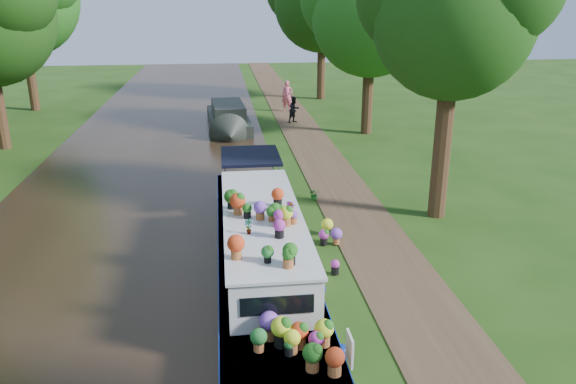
{
  "coord_description": "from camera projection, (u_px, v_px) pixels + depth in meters",
  "views": [
    {
      "loc": [
        -3.16,
        -13.61,
        6.81
      ],
      "look_at": [
        -1.24,
        2.21,
        1.3
      ],
      "focal_mm": 35.0,
      "sensor_mm": 36.0,
      "label": 1
    }
  ],
  "objects": [
    {
      "name": "canal_water",
      "position": [
        118.0,
        273.0,
        14.67
      ],
      "size": [
        10.0,
        100.0,
        0.02
      ],
      "primitive_type": "cube",
      "color": "black",
      "rests_on": "ground"
    },
    {
      "name": "second_boat",
      "position": [
        228.0,
        118.0,
        30.83
      ],
      "size": [
        2.45,
        7.37,
        1.41
      ],
      "rotation": [
        0.0,
        0.0,
        0.06
      ],
      "color": "black",
      "rests_on": "canal_water"
    },
    {
      "name": "towpath",
      "position": [
        385.0,
        258.0,
        15.49
      ],
      "size": [
        2.2,
        100.0,
        0.03
      ],
      "primitive_type": "cube",
      "color": "#453220",
      "rests_on": "ground"
    },
    {
      "name": "ground",
      "position": [
        343.0,
        261.0,
        15.36
      ],
      "size": [
        100.0,
        100.0,
        0.0
      ],
      "primitive_type": "plane",
      "color": "#1D3D0F",
      "rests_on": "ground"
    },
    {
      "name": "tree_near_mid",
      "position": [
        371.0,
        6.0,
        27.92
      ],
      "size": [
        6.9,
        6.6,
        9.4
      ],
      "color": "#341F11",
      "rests_on": "ground"
    },
    {
      "name": "verge_plant",
      "position": [
        314.0,
        194.0,
        19.99
      ],
      "size": [
        0.39,
        0.34,
        0.41
      ],
      "primitive_type": "imported",
      "rotation": [
        0.0,
        0.0,
        -0.04
      ],
      "color": "#1F671F",
      "rests_on": "ground"
    },
    {
      "name": "pedestrian_pink",
      "position": [
        287.0,
        96.0,
        35.36
      ],
      "size": [
        0.8,
        0.65,
        1.91
      ],
      "primitive_type": "imported",
      "rotation": [
        0.0,
        0.0,
        -0.31
      ],
      "color": "#D2567E",
      "rests_on": "towpath"
    },
    {
      "name": "plant_boat",
      "position": [
        263.0,
        252.0,
        13.92
      ],
      "size": [
        2.29,
        13.52,
        2.3
      ],
      "color": "silver",
      "rests_on": "canal_water"
    },
    {
      "name": "pedestrian_dark",
      "position": [
        294.0,
        110.0,
        32.17
      ],
      "size": [
        0.91,
        0.87,
        1.49
      ],
      "primitive_type": "imported",
      "rotation": [
        0.0,
        0.0,
        0.59
      ],
      "color": "black",
      "rests_on": "towpath"
    },
    {
      "name": "tree_near_overhang",
      "position": [
        454.0,
        6.0,
        16.51
      ],
      "size": [
        5.52,
        5.28,
        8.99
      ],
      "color": "#341F11",
      "rests_on": "ground"
    }
  ]
}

